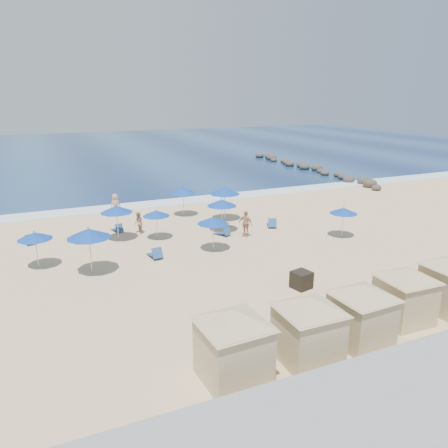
{
  "coord_description": "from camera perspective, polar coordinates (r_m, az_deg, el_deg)",
  "views": [
    {
      "loc": [
        -8.63,
        -21.69,
        9.54
      ],
      "look_at": [
        2.33,
        3.0,
        1.43
      ],
      "focal_mm": 35.0,
      "sensor_mm": 36.0,
      "label": 1
    }
  ],
  "objects": [
    {
      "name": "cabana_1",
      "position": [
        16.53,
        11.0,
        -12.31
      ],
      "size": [
        4.48,
        4.48,
        2.81
      ],
      "color": "tan",
      "rests_on": "ground"
    },
    {
      "name": "umbrella_6",
      "position": [
        27.03,
        -1.44,
        0.47
      ],
      "size": [
        2.01,
        2.01,
        2.29
      ],
      "color": "#A5A8AD",
      "rests_on": "ground"
    },
    {
      "name": "umbrella_4",
      "position": [
        29.61,
        -8.84,
        1.4
      ],
      "size": [
        1.85,
        1.85,
        2.1
      ],
      "color": "#A5A8AD",
      "rests_on": "ground"
    },
    {
      "name": "umbrella_9",
      "position": [
        30.77,
        15.35,
        1.7
      ],
      "size": [
        1.91,
        1.91,
        2.18
      ],
      "color": "#A5A8AD",
      "rests_on": "ground"
    },
    {
      "name": "umbrella_2",
      "position": [
        24.52,
        -17.28,
        -1.16
      ],
      "size": [
        2.37,
        2.37,
        2.69
      ],
      "color": "#A5A8AD",
      "rests_on": "ground"
    },
    {
      "name": "trash_bin",
      "position": [
        22.71,
        10.07,
        -7.19
      ],
      "size": [
        1.06,
        1.06,
        0.88
      ],
      "primitive_type": "cube",
      "rotation": [
        0.0,
        0.0,
        0.23
      ],
      "color": "black",
      "rests_on": "ground"
    },
    {
      "name": "beach_chair_4",
      "position": [
        30.44,
        -0.07,
        -1.09
      ],
      "size": [
        0.99,
        1.33,
        0.67
      ],
      "color": "#254888",
      "rests_on": "ground"
    },
    {
      "name": "umbrella_7",
      "position": [
        35.12,
        -5.36,
        4.38
      ],
      "size": [
        2.11,
        2.11,
        2.41
      ],
      "color": "#A5A8AD",
      "rests_on": "ground"
    },
    {
      "name": "beach_chair_3",
      "position": [
        26.67,
        -8.96,
        -3.87
      ],
      "size": [
        0.73,
        1.42,
        0.76
      ],
      "color": "#254888",
      "rests_on": "ground"
    },
    {
      "name": "ocean",
      "position": [
        77.76,
        -17.6,
        8.92
      ],
      "size": [
        160.0,
        80.0,
        0.06
      ],
      "primitive_type": "cube",
      "color": "navy",
      "rests_on": "ground"
    },
    {
      "name": "beach_chair_2",
      "position": [
        32.19,
        -13.71,
        -0.6
      ],
      "size": [
        0.74,
        1.28,
        0.66
      ],
      "color": "#254888",
      "rests_on": "ground"
    },
    {
      "name": "beachgoer_1",
      "position": [
        31.32,
        -11.09,
        0.14
      ],
      "size": [
        0.7,
        0.84,
        1.56
      ],
      "primitive_type": "imported",
      "rotation": [
        0.0,
        0.0,
        4.87
      ],
      "color": "tan",
      "rests_on": "ground"
    },
    {
      "name": "umbrella_1",
      "position": [
        26.56,
        -23.49,
        -1.42
      ],
      "size": [
        1.94,
        1.94,
        2.2
      ],
      "color": "#A5A8AD",
      "rests_on": "ground"
    },
    {
      "name": "beachgoer_3",
      "position": [
        36.22,
        -13.98,
        2.43
      ],
      "size": [
        1.02,
        0.81,
        1.82
      ],
      "primitive_type": "imported",
      "rotation": [
        0.0,
        0.0,
        3.43
      ],
      "color": "tan",
      "rests_on": "ground"
    },
    {
      "name": "beach_chair_1",
      "position": [
        31.53,
        -24.09,
        -1.93
      ],
      "size": [
        0.87,
        1.43,
        0.73
      ],
      "color": "#254888",
      "rests_on": "ground"
    },
    {
      "name": "umbrella_3",
      "position": [
        29.87,
        -13.87,
        1.89
      ],
      "size": [
        2.18,
        2.18,
        2.48
      ],
      "color": "#A5A8AD",
      "rests_on": "ground"
    },
    {
      "name": "seawall",
      "position": [
        14.86,
        19.22,
        -21.13
      ],
      "size": [
        160.0,
        6.1,
        1.22
      ],
      "color": "gray",
      "rests_on": "ground"
    },
    {
      "name": "rock_jetty",
      "position": [
        57.63,
        11.02,
        7.24
      ],
      "size": [
        2.56,
        26.66,
        0.96
      ],
      "color": "#2F2A27",
      "rests_on": "ground"
    },
    {
      "name": "umbrella_8",
      "position": [
        33.65,
        0.1,
        4.36
      ],
      "size": [
        2.38,
        2.38,
        2.71
      ],
      "color": "#A5A8AD",
      "rests_on": "ground"
    },
    {
      "name": "cabana_2",
      "position": [
        18.13,
        17.62,
        -10.22
      ],
      "size": [
        4.38,
        4.38,
        2.75
      ],
      "color": "tan",
      "rests_on": "ground"
    },
    {
      "name": "surf_line",
      "position": [
        39.35,
        -10.56,
        2.45
      ],
      "size": [
        160.0,
        2.5,
        0.08
      ],
      "primitive_type": "cube",
      "color": "white",
      "rests_on": "ground"
    },
    {
      "name": "ground",
      "position": [
        25.22,
        -2.08,
        -5.53
      ],
      "size": [
        160.0,
        160.0,
        0.0
      ],
      "primitive_type": "plane",
      "color": "#D8B889",
      "rests_on": "ground"
    },
    {
      "name": "umbrella_5",
      "position": [
        30.84,
        -0.28,
        2.8
      ],
      "size": [
        2.15,
        2.15,
        2.45
      ],
      "color": "#A5A8AD",
      "rests_on": "ground"
    },
    {
      "name": "beachgoer_2",
      "position": [
        30.1,
        2.82,
        0.05
      ],
      "size": [
        0.92,
        1.16,
        1.84
      ],
      "primitive_type": "imported",
      "rotation": [
        0.0,
        0.0,
        5.23
      ],
      "color": "tan",
      "rests_on": "ground"
    },
    {
      "name": "cabana_0",
      "position": [
        15.23,
        1.23,
        -14.41
      ],
      "size": [
        4.64,
        4.64,
        2.92
      ],
      "color": "tan",
      "rests_on": "ground"
    },
    {
      "name": "beach_chair_5",
      "position": [
        32.55,
        6.26,
        0.05
      ],
      "size": [
        1.13,
        1.52,
        0.77
      ],
      "color": "#254888",
      "rests_on": "ground"
    },
    {
      "name": "cabana_3",
      "position": [
        20.39,
        22.67,
        -7.73
      ],
      "size": [
        4.34,
        4.34,
        2.72
      ],
      "color": "tan",
      "rests_on": "ground"
    }
  ]
}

